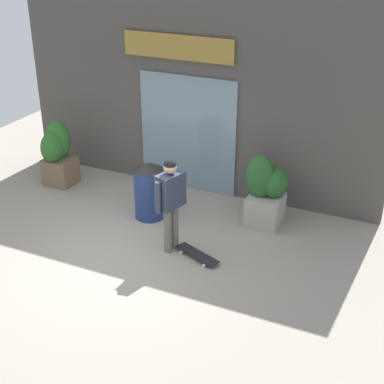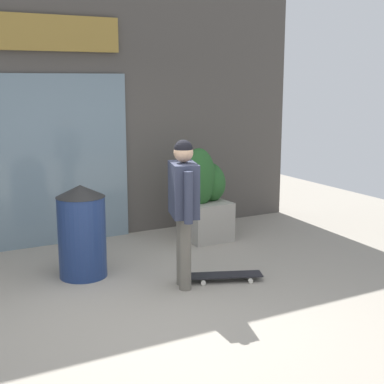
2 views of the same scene
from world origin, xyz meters
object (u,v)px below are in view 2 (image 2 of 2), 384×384
object	(u,v)px
trash_bin	(82,231)
skateboard	(225,275)
planter_box_left	(203,194)
skateboarder	(184,199)

from	to	relation	value
trash_bin	skateboard	bearing A→B (deg)	-33.59
skateboard	planter_box_left	size ratio (longest dim) A/B	0.65
skateboarder	skateboard	world-z (taller)	skateboarder
skateboarder	skateboard	size ratio (longest dim) A/B	1.91
planter_box_left	trash_bin	bearing A→B (deg)	-160.72
skateboard	trash_bin	distance (m)	1.69
skateboard	skateboarder	bearing A→B (deg)	-165.14
skateboard	trash_bin	xyz separation A→B (m)	(-1.35, 0.90, 0.47)
skateboard	planter_box_left	xyz separation A→B (m)	(0.60, 1.58, 0.58)
skateboarder	planter_box_left	size ratio (longest dim) A/B	1.23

